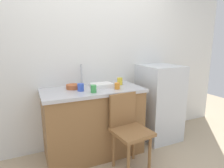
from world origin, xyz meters
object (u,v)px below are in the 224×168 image
terracotta_bowl (73,87)px  cup_green (93,89)px  refrigerator (159,102)px  cup_orange (117,86)px  chair (129,128)px  cup_blue (81,87)px  dish_tray (102,85)px  cup_yellow (120,81)px

terracotta_bowl → cup_green: 0.34m
refrigerator → cup_orange: size_ratio=14.28×
chair → terracotta_bowl: (-0.51, 0.56, 0.42)m
refrigerator → cup_green: size_ratio=12.58×
chair → cup_green: (-0.33, 0.27, 0.44)m
cup_orange → cup_green: bearing=-172.1°
terracotta_bowl → cup_orange: 0.57m
refrigerator → chair: 0.92m
cup_blue → cup_orange: bearing=-11.5°
dish_tray → chair: bearing=-74.6°
dish_tray → cup_yellow: 0.29m
terracotta_bowl → cup_yellow: bearing=-2.6°
terracotta_bowl → cup_blue: 0.17m
refrigerator → cup_yellow: (-0.65, 0.07, 0.37)m
cup_yellow → cup_green: bearing=-151.3°
refrigerator → dish_tray: (-0.93, 0.03, 0.35)m
cup_blue → cup_green: same height
cup_yellow → cup_orange: bearing=-124.1°
refrigerator → dish_tray: refrigerator is taller
dish_tray → cup_orange: (0.14, -0.18, 0.02)m
chair → cup_blue: cup_blue is taller
refrigerator → cup_orange: (-0.79, -0.15, 0.36)m
refrigerator → terracotta_bowl: 1.35m
cup_yellow → cup_green: cup_yellow is taller
chair → cup_blue: bearing=131.0°
cup_yellow → dish_tray: bearing=-173.5°
dish_tray → cup_yellow: bearing=6.5°
chair → dish_tray: 0.67m
refrigerator → cup_blue: (-1.24, -0.06, 0.37)m
dish_tray → cup_orange: size_ratio=3.49×
refrigerator → cup_blue: 1.30m
dish_tray → terracotta_bowl: (-0.37, 0.06, 0.00)m
refrigerator → cup_blue: bearing=-177.4°
terracotta_bowl → cup_orange: cup_orange is taller
chair → terracotta_bowl: size_ratio=5.20×
cup_blue → cup_green: bearing=-49.9°
chair → cup_blue: (-0.45, 0.41, 0.44)m
refrigerator → chair: refrigerator is taller
dish_tray → refrigerator: bearing=-2.1°
dish_tray → cup_green: 0.30m
dish_tray → terracotta_bowl: bearing=170.4°
cup_yellow → cup_orange: 0.26m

